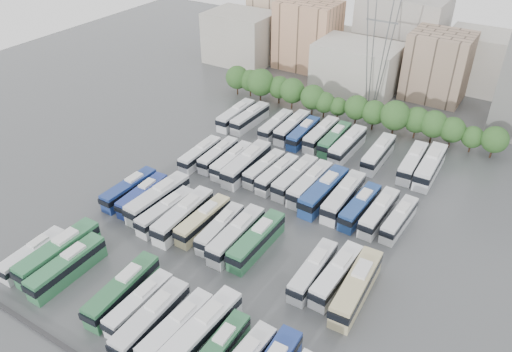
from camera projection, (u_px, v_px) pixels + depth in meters
The scene contains 49 objects.
ground at pixel (248, 222), 82.38m from camera, with size 220.00×220.00×0.00m, color #424447.
tree_line at pixel (343, 103), 110.71m from camera, with size 65.47×7.54×8.25m.
city_buildings at pixel (369, 46), 132.46m from camera, with size 102.00×35.00×20.00m.
electricity_pylon at pixel (380, 33), 106.84m from camera, with size 9.00×6.91×33.83m.
bus_r0_s0 at pixel (33, 254), 73.27m from camera, with size 2.68×10.86×3.39m.
bus_r0_s1 at pixel (59, 253), 72.84m from camera, with size 3.08×13.72×4.30m.
bus_r0_s2 at pixel (67, 267), 70.69m from camera, with size 2.76×12.58×3.95m.
bus_r0_s5 at pixel (123, 290), 66.93m from camera, with size 3.42×12.84×3.99m.
bus_r0_s6 at pixel (140, 304), 65.21m from camera, with size 2.51×11.15×3.49m.
bus_r0_s7 at pixel (151, 319), 62.77m from camera, with size 2.94×12.64×3.95m.
bus_r0_s8 at pixel (176, 328), 61.68m from camera, with size 3.07×12.06×3.76m.
bus_r0_s9 at pixel (202, 331), 61.12m from camera, with size 3.52×13.38×4.16m.
bus_r0_s10 at pixel (218, 351), 59.08m from camera, with size 2.59×11.14×3.48m.
bus_r1_s0 at pixel (129, 189), 87.14m from camera, with size 2.78×11.69×3.65m.
bus_r1_s1 at pixel (143, 195), 85.69m from camera, with size 2.99×11.38×3.54m.
bus_r1_s2 at pixel (158, 198), 84.37m from camera, with size 3.45×13.43×4.18m.
bus_r1_s3 at pixel (166, 211), 81.70m from camera, with size 3.18×11.96×3.72m.
bus_r1_s4 at pixel (183, 215), 80.45m from camera, with size 3.21×13.27×4.14m.
bus_r1_s5 at pixel (203, 220), 79.81m from camera, with size 2.81×11.79×3.68m.
bus_r1_s6 at pixel (220, 228), 78.21m from camera, with size 2.99×11.22×3.49m.
bus_r1_s7 at pixel (236, 235), 76.46m from camera, with size 2.95×12.82×4.01m.
bus_r1_s8 at pixel (257, 240), 75.44m from camera, with size 2.93×12.75×3.99m.
bus_r1_s11 at pixel (313, 271), 70.22m from camera, with size 2.71×11.69×3.66m.
bus_r1_s12 at pixel (337, 275), 69.46m from camera, with size 3.13×12.22×3.81m.
bus_r1_s13 at pixel (356, 287), 67.21m from camera, with size 3.47×13.64×4.25m.
bus_r2_s1 at pixel (200, 154), 97.29m from camera, with size 2.73×11.33×3.54m.
bus_r2_s2 at pixel (218, 155), 97.10m from camera, with size 2.77×11.15×3.48m.
bus_r2_s3 at pixel (232, 160), 95.23m from camera, with size 2.75×11.52×3.60m.
bus_r2_s4 at pixel (247, 163), 93.63m from camera, with size 3.27×13.75×4.30m.
bus_r2_s5 at pixel (264, 168), 92.98m from camera, with size 2.85×11.21×3.49m.
bus_r2_s6 at pixel (277, 174), 91.24m from camera, with size 2.97×11.54×3.59m.
bus_r2_s7 at pixel (295, 177), 90.03m from camera, with size 3.18×12.58×3.92m.
bus_r2_s8 at pixel (310, 184), 88.29m from camera, with size 3.13×12.73×3.97m.
bus_r2_s9 at pixel (324, 191), 86.11m from camera, with size 3.59×13.63×4.24m.
bus_r2_s10 at pixel (343, 197), 84.84m from camera, with size 2.88×13.15×4.12m.
bus_r2_s11 at pixel (360, 206), 82.83m from camera, with size 3.17×11.92×3.70m.
bus_r2_s12 at pixel (379, 212), 81.48m from camera, with size 2.95×11.94×3.72m.
bus_r2_s13 at pixel (399, 219), 80.21m from camera, with size 2.95×11.11×3.45m.
bus_r3_s0 at pixel (236, 115), 111.30m from camera, with size 2.97×12.40×3.87m.
bus_r3_s1 at pixel (250, 118), 110.20m from camera, with size 2.92×12.14×3.79m.
bus_r3_s3 at pixel (276, 125), 107.36m from camera, with size 2.83×11.58×3.61m.
bus_r3_s4 at pixel (292, 127), 106.46m from camera, with size 2.87×12.29×3.84m.
bus_r3_s5 at pixel (303, 133), 104.46m from camera, with size 2.87×11.66×3.64m.
bus_r3_s6 at pixel (321, 134), 103.78m from camera, with size 2.69×12.29×3.86m.
bus_r3_s7 at pixel (335, 139), 102.21m from camera, with size 2.71×11.85×3.71m.
bus_r3_s8 at pixel (348, 145), 99.79m from camera, with size 3.08×13.00×4.06m.
bus_r3_s10 at pixel (378, 153), 97.07m from camera, with size 2.81×12.59×3.95m.
bus_r3_s12 at pixel (413, 162), 94.38m from camera, with size 3.15×12.52×3.90m.
bus_r3_s13 at pixel (430, 166), 92.95m from camera, with size 3.21×13.61×4.25m.
Camera 1 is at (35.28, -54.37, 51.42)m, focal length 35.00 mm.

